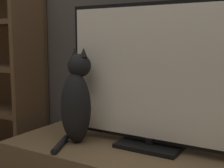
# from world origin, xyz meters

# --- Properties ---
(tv) EXTENTS (0.86, 0.18, 0.68)m
(tv) POSITION_xyz_m (0.05, 1.01, 0.87)
(tv) COLOR black
(tv) RESTS_ON tv_stand
(cat) EXTENTS (0.18, 0.30, 0.47)m
(cat) POSITION_xyz_m (-0.30, 0.90, 0.74)
(cat) COLOR black
(cat) RESTS_ON tv_stand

